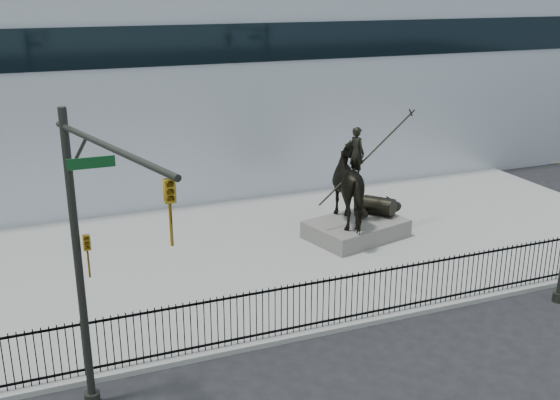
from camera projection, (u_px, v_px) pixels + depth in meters
name	position (u px, v px, depth m)	size (l,w,h in m)	color
ground	(361.00, 349.00, 17.61)	(120.00, 120.00, 0.00)	black
plaza	(269.00, 252.00, 23.76)	(30.00, 12.00, 0.15)	gray
building	(179.00, 82.00, 33.83)	(44.00, 14.00, 9.00)	#B2B8C2
picket_fence	(341.00, 299.00, 18.43)	(22.10, 0.10, 1.50)	black
statue_plinth	(356.00, 229.00, 24.88)	(3.52, 2.42, 0.66)	#625E59
equestrian_statue	(359.00, 186.00, 24.38)	(4.39, 3.29, 3.82)	black
traffic_signal_left	(93.00, 256.00, 13.42)	(1.52, 4.84, 7.00)	black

